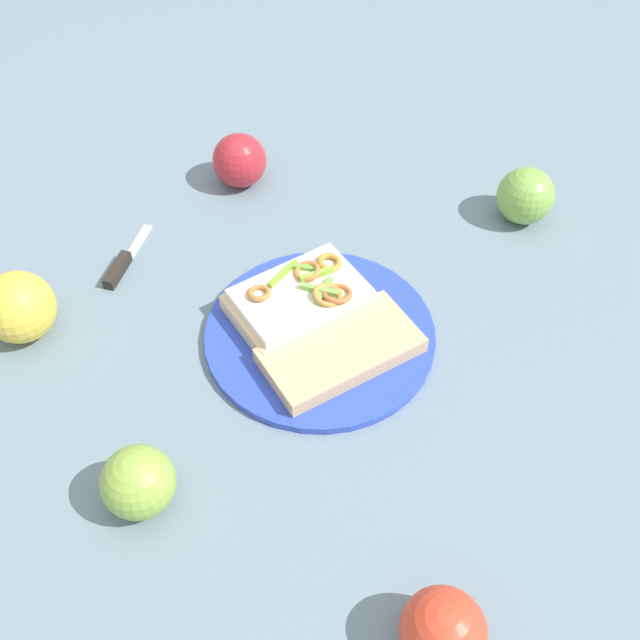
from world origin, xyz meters
TOP-DOWN VIEW (x-y plane):
  - ground_plane at (0.00, 0.00)m, footprint 2.00×2.00m
  - plate at (0.00, 0.00)m, footprint 0.26×0.26m
  - sandwich at (-0.04, -0.00)m, footprint 0.12×0.17m
  - bread_slice_side at (0.04, 0.01)m, footprint 0.10×0.18m
  - apple_0 at (0.35, -0.05)m, footprint 0.10×0.10m
  - apple_1 at (-0.30, 0.02)m, footprint 0.10×0.10m
  - apple_2 at (0.11, -0.24)m, footprint 0.08×0.08m
  - apple_3 at (-0.15, -0.30)m, footprint 0.10×0.10m
  - apple_4 at (-0.07, 0.33)m, footprint 0.09×0.09m
  - knife at (-0.21, -0.17)m, footprint 0.10×0.09m

SIDE VIEW (x-z plane):
  - ground_plane at x=0.00m, z-range 0.00..0.00m
  - plate at x=0.00m, z-range 0.00..0.01m
  - knife at x=-0.21m, z-range 0.00..0.01m
  - bread_slice_side at x=0.04m, z-range 0.01..0.03m
  - sandwich at x=-0.04m, z-range 0.01..0.05m
  - apple_2 at x=0.11m, z-range 0.00..0.07m
  - apple_0 at x=0.35m, z-range 0.00..0.07m
  - apple_1 at x=-0.30m, z-range 0.00..0.07m
  - apple_4 at x=-0.07m, z-range 0.00..0.07m
  - apple_3 at x=-0.15m, z-range 0.00..0.08m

